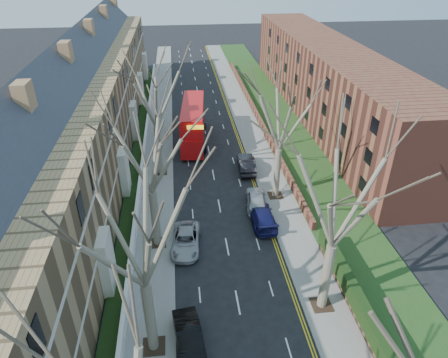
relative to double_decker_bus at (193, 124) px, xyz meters
name	(u,v)px	position (x,y,z in m)	size (l,w,h in m)	color
pavement_left	(160,132)	(-4.35, 3.31, -2.30)	(3.00, 102.00, 0.12)	slate
pavement_right	(249,128)	(7.65, 3.31, -2.30)	(3.00, 102.00, 0.12)	slate
terrace_left	(82,119)	(-12.00, -4.69, 3.17)	(9.70, 78.00, 13.60)	#97764D
flats_right	(325,80)	(19.11, 7.31, 2.62)	(13.97, 54.00, 10.00)	brown
front_wall_left	(144,157)	(-6.00, -4.69, -1.74)	(0.30, 78.00, 1.00)	white
grass_verge_right	(281,126)	(12.15, 3.31, -2.21)	(6.00, 102.00, 0.06)	#223E16
tree_left_mid	(137,225)	(-4.05, -29.69, 7.20)	(10.50, 10.50, 14.71)	brown
tree_left_far	(147,144)	(-4.05, -19.69, 6.88)	(10.15, 10.15, 14.22)	brown
tree_left_dist	(153,88)	(-4.05, -7.69, 7.20)	(10.50, 10.50, 14.71)	brown
tree_right_mid	(342,189)	(7.35, -27.69, 7.20)	(10.50, 10.50, 14.71)	brown
tree_right_far	(282,108)	(7.35, -13.69, 6.88)	(10.15, 10.15, 14.22)	brown
double_decker_bus	(193,124)	(0.00, 0.00, 0.00)	(3.61, 11.67, 4.79)	red
car_left_mid	(189,339)	(-1.84, -29.85, -1.62)	(1.56, 4.48, 1.47)	black
car_left_far	(186,240)	(-1.73, -20.34, -1.68)	(2.27, 4.92, 1.37)	#9E9DA2
car_right_near	(262,216)	(5.13, -17.79, -1.62)	(2.08, 5.12, 1.48)	#171851
car_right_mid	(256,199)	(5.11, -15.20, -1.56)	(1.88, 4.68, 1.59)	#A0A5A9
car_right_far	(246,164)	(5.35, -8.07, -1.56)	(1.70, 4.87, 1.61)	black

